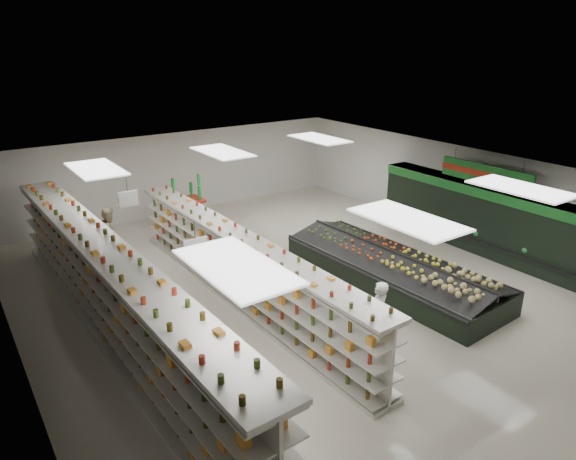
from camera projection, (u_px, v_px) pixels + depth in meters
floor at (293, 285)px, 14.64m from camera, size 16.00×16.00×0.00m
ceiling at (294, 176)px, 13.51m from camera, size 14.00×16.00×0.02m
wall_back at (176, 173)px, 20.21m from camera, size 14.00×0.02×3.20m
wall_left at (11, 304)px, 10.33m from camera, size 0.02×16.00×3.20m
wall_right at (457, 192)px, 17.82m from camera, size 0.02×16.00×3.20m
produce_wall_case at (485, 216)px, 16.54m from camera, size 0.93×8.00×2.20m
aisle_sign_near at (196, 248)px, 10.10m from camera, size 0.52×0.06×0.75m
aisle_sign_far at (128, 199)px, 13.17m from camera, size 0.52×0.06×0.75m
hortifruti_banner at (486, 174)px, 15.89m from camera, size 0.12×3.20×0.95m
gondola_left at (111, 298)px, 11.72m from camera, size 1.39×13.32×2.30m
gondola_center at (240, 271)px, 13.52m from camera, size 1.01×10.89×1.89m
produce_island at (391, 268)px, 14.66m from camera, size 2.73×6.77×1.00m
soda_endcap at (184, 204)px, 18.94m from camera, size 1.44×1.01×1.80m
shopper_main at (378, 316)px, 11.40m from camera, size 0.70×0.57×1.66m
shopper_background at (111, 233)px, 16.27m from camera, size 0.84×0.94×1.65m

